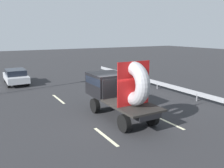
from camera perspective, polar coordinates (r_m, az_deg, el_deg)
The scene contains 8 objects.
ground_plane at distance 13.08m, azimuth 1.25°, elevation -8.68°, with size 120.00×120.00×0.00m, color #28282B.
flatbed_truck at distance 13.18m, azimuth 1.17°, elevation -1.00°, with size 2.02×5.25×3.33m.
distant_sedan at distance 23.74m, azimuth -22.50°, elevation 1.80°, with size 1.84×4.30×1.40m.
guardrail at distance 21.89m, azimuth 7.48°, elevation 1.23°, with size 0.10×16.88×0.71m.
lane_dash_left_near at distance 11.04m, azimuth -1.58°, elevation -12.74°, with size 2.25×0.16×0.01m, color beige.
lane_dash_left_far at distance 17.43m, azimuth -12.99°, elevation -3.60°, with size 2.66×0.16×0.01m, color beige.
lane_dash_right_near at distance 12.96m, azimuth 14.02°, elevation -9.24°, with size 2.06×0.16×0.01m, color beige.
lane_dash_right_far at distance 18.86m, azimuth -1.99°, elevation -2.09°, with size 2.47×0.16×0.01m, color beige.
Camera 1 is at (-6.30, -10.47, 4.66)m, focal length 37.33 mm.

